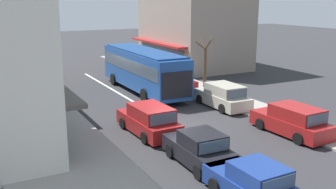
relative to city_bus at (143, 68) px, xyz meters
The scene contains 16 objects.
ground_plane 9.03m from the city_bus, 102.61° to the right, with size 140.00×140.00×0.00m, color #2D2D30.
lane_centre_line 5.35m from the city_bus, 112.66° to the right, with size 0.20×28.00×0.01m, color silver.
sidewalk_left 9.29m from the city_bus, 163.30° to the right, with size 5.20×44.00×0.14m, color gray.
kerb_right 5.33m from the city_bus, 31.51° to the right, with size 2.80×44.00×0.12m, color gray.
building_right_far 13.14m from the city_bus, 41.54° to the left, with size 8.59×11.50×10.03m.
city_bus is the anchor object (origin of this frame).
wagon_queue_far_back 9.91m from the city_bus, 112.57° to the right, with size 2.05×4.56×1.58m.
sedan_behind_bus_mid 17.91m from the city_bus, 101.53° to the right, with size 1.98×4.24×1.47m.
sedan_queue_gap_filler 14.24m from the city_bus, 104.20° to the right, with size 1.98×4.24×1.47m.
parked_wagon_kerb_front 13.08m from the city_bus, 77.31° to the right, with size 2.05×4.56×1.58m.
parked_wagon_kerb_second 7.21m from the city_bus, 67.15° to the right, with size 1.99×4.53×1.58m.
parked_hatchback_kerb_third 2.89m from the city_bus, 17.75° to the right, with size 1.93×3.76×1.54m.
parked_hatchback_kerb_rear 5.57m from the city_bus, 62.64° to the left, with size 1.92×3.76×1.54m.
traffic_light_downstreet 11.87m from the city_bus, 120.01° to the left, with size 0.33×0.24×4.20m.
street_tree_right 4.78m from the city_bus, 22.56° to the right, with size 1.70×1.53×4.12m.
pedestrian_with_handbag_near 7.20m from the city_bus, 169.81° to the left, with size 0.30×0.65×1.63m.
Camera 1 is at (-10.19, -18.51, 7.00)m, focal length 42.00 mm.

